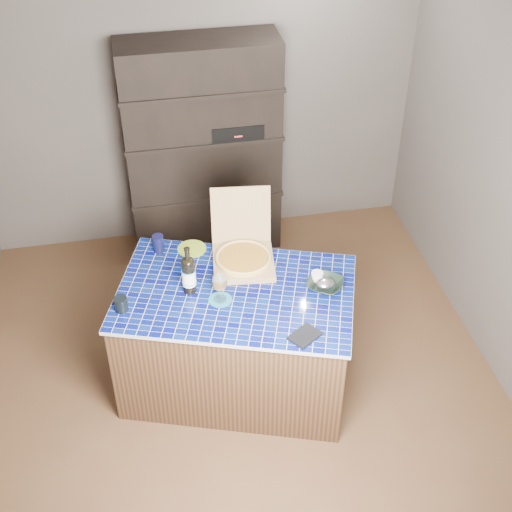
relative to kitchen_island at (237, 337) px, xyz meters
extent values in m
plane|color=#503822|center=(0.02, 0.08, -0.40)|extent=(3.50, 3.50, 0.00)
plane|color=silver|center=(0.02, 0.08, 2.10)|extent=(3.50, 3.50, 0.00)
plane|color=#514A46|center=(0.02, 1.83, 0.85)|extent=(3.50, 0.00, 3.50)
plane|color=#514A46|center=(0.02, -1.67, 0.85)|extent=(3.50, 0.00, 3.50)
plane|color=#514A46|center=(1.77, 0.08, 0.85)|extent=(0.00, 3.50, 3.50)
cube|color=black|center=(0.02, 1.61, 0.50)|extent=(1.20, 0.40, 1.80)
cube|color=black|center=(0.27, 1.56, 0.72)|extent=(0.40, 0.32, 0.12)
cube|color=#4A331D|center=(0.00, 0.00, -0.01)|extent=(1.64, 1.31, 0.78)
cube|color=#050A51|center=(0.00, 0.00, 0.39)|extent=(1.69, 1.35, 0.03)
cube|color=#95704D|center=(0.10, 0.25, 0.42)|extent=(0.43, 0.43, 0.04)
cube|color=#95704D|center=(0.12, 0.48, 0.64)|extent=(0.40, 0.14, 0.38)
cylinder|color=tan|center=(0.10, 0.25, 0.45)|extent=(0.36, 0.36, 0.01)
cylinder|color=#65260B|center=(0.10, 0.25, 0.46)|extent=(0.32, 0.32, 0.01)
torus|color=tan|center=(0.10, 0.25, 0.47)|extent=(0.36, 0.36, 0.02)
cylinder|color=black|center=(-0.28, 0.06, 0.52)|extent=(0.08, 0.08, 0.23)
ellipsoid|color=black|center=(-0.28, 0.06, 0.63)|extent=(0.08, 0.08, 0.05)
cylinder|color=black|center=(-0.28, 0.06, 0.69)|extent=(0.03, 0.03, 0.09)
cylinder|color=white|center=(-0.28, 0.06, 0.51)|extent=(0.09, 0.09, 0.11)
cylinder|color=#3B97C9|center=(-0.28, 0.06, 0.47)|extent=(0.09, 0.09, 0.01)
cylinder|color=#3B97C9|center=(-0.28, 0.06, 0.56)|extent=(0.09, 0.09, 0.01)
cylinder|color=#1A6B88|center=(-0.11, -0.06, 0.40)|extent=(0.15, 0.15, 0.01)
cylinder|color=white|center=(-0.11, -0.06, 0.41)|extent=(0.08, 0.08, 0.01)
cylinder|color=white|center=(-0.11, -0.06, 0.46)|extent=(0.01, 0.01, 0.09)
ellipsoid|color=white|center=(-0.11, -0.06, 0.55)|extent=(0.09, 0.09, 0.12)
cylinder|color=orange|center=(-0.11, -0.06, 0.54)|extent=(0.07, 0.07, 0.06)
cylinder|color=white|center=(-0.11, -0.06, 0.57)|extent=(0.08, 0.08, 0.02)
cylinder|color=black|center=(-0.70, -0.03, 0.45)|extent=(0.08, 0.08, 0.09)
cube|color=black|center=(0.33, -0.47, 0.41)|extent=(0.22, 0.21, 0.01)
imported|color=black|center=(0.56, -0.08, 0.43)|extent=(0.31, 0.31, 0.05)
ellipsoid|color=#A5A4AF|center=(0.56, -0.08, 0.44)|extent=(0.12, 0.10, 0.06)
cylinder|color=white|center=(0.53, 0.00, 0.43)|extent=(0.08, 0.08, 0.07)
cylinder|color=black|center=(-0.43, 0.51, 0.46)|extent=(0.07, 0.07, 0.12)
cylinder|color=olive|center=(-0.21, 0.48, 0.40)|extent=(0.19, 0.19, 0.01)
camera|label=1|loc=(-0.52, -3.31, 3.32)|focal=50.00mm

